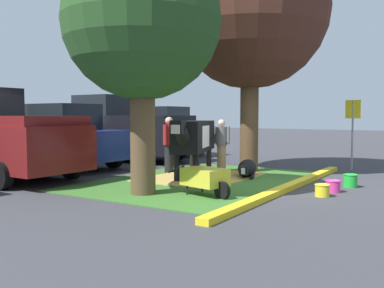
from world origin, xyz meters
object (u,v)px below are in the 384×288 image
(bucket_green, at_px, (350,180))
(cow_holstein, at_px, (193,137))
(shade_tree_left, at_px, (142,22))
(sedan_blue, at_px, (60,137))
(pickup_truck_black, at_px, (123,130))
(hatchback_white, at_px, (158,131))
(bucket_yellow, at_px, (322,190))
(wheelbarrow, at_px, (206,178))
(parking_sign, at_px, (353,121))
(person_visitor_near, at_px, (221,144))
(calf_lying, at_px, (247,169))
(bucket_pink, at_px, (333,186))
(shade_tree_right, at_px, (250,11))
(person_handler, at_px, (169,143))

(bucket_green, bearing_deg, cow_holstein, 101.67)
(bucket_green, bearing_deg, shade_tree_left, 133.49)
(sedan_blue, xyz_separation_m, pickup_truck_black, (2.98, 0.02, 0.13))
(sedan_blue, distance_m, hatchback_white, 5.35)
(pickup_truck_black, xyz_separation_m, hatchback_white, (2.37, 0.14, -0.13))
(shade_tree_left, bearing_deg, bucket_yellow, -60.91)
(bucket_yellow, bearing_deg, wheelbarrow, 121.82)
(parking_sign, bearing_deg, person_visitor_near, 129.19)
(parking_sign, distance_m, hatchback_white, 8.13)
(person_visitor_near, height_order, wheelbarrow, person_visitor_near)
(sedan_blue, xyz_separation_m, hatchback_white, (5.35, 0.16, 0.00))
(calf_lying, xyz_separation_m, bucket_yellow, (-1.66, -2.48, -0.10))
(shade_tree_left, height_order, sedan_blue, shade_tree_left)
(wheelbarrow, relative_size, bucket_pink, 4.80)
(shade_tree_right, xyz_separation_m, person_visitor_near, (-0.48, 0.66, -3.85))
(shade_tree_right, bearing_deg, wheelbarrow, -167.58)
(shade_tree_left, distance_m, wheelbarrow, 3.46)
(person_visitor_near, height_order, bucket_pink, person_visitor_near)
(shade_tree_right, height_order, bucket_yellow, shade_tree_right)
(person_visitor_near, distance_m, bucket_green, 3.96)
(sedan_blue, bearing_deg, shade_tree_left, -113.03)
(shade_tree_right, distance_m, cow_holstein, 4.17)
(bucket_yellow, bearing_deg, sedan_blue, 87.56)
(cow_holstein, bearing_deg, hatchback_white, 44.54)
(person_visitor_near, relative_size, hatchback_white, 0.35)
(bucket_pink, bearing_deg, person_handler, 83.84)
(calf_lying, height_order, person_handler, person_handler)
(wheelbarrow, xyz_separation_m, bucket_green, (2.77, -2.28, -0.23))
(hatchback_white, bearing_deg, sedan_blue, -178.27)
(shade_tree_left, bearing_deg, person_visitor_near, 4.72)
(bucket_yellow, bearing_deg, bucket_pink, -4.79)
(shade_tree_right, distance_m, sedan_blue, 6.98)
(bucket_green, bearing_deg, bucket_yellow, 171.21)
(shade_tree_right, bearing_deg, bucket_green, -111.50)
(parking_sign, distance_m, bucket_yellow, 5.03)
(shade_tree_left, bearing_deg, shade_tree_right, -4.11)
(calf_lying, xyz_separation_m, person_visitor_near, (0.60, 1.11, 0.59))
(calf_lying, distance_m, person_visitor_near, 1.39)
(calf_lying, bearing_deg, bucket_green, -93.40)
(shade_tree_left, height_order, shade_tree_right, shade_tree_right)
(person_visitor_near, height_order, sedan_blue, sedan_blue)
(cow_holstein, xyz_separation_m, calf_lying, (0.95, -1.12, -0.87))
(sedan_blue, bearing_deg, bucket_yellow, -92.44)
(calf_lying, height_order, pickup_truck_black, pickup_truck_black)
(wheelbarrow, xyz_separation_m, hatchback_white, (6.97, 6.47, 0.60))
(shade_tree_left, xyz_separation_m, wheelbarrow, (0.54, -1.21, -3.19))
(wheelbarrow, height_order, hatchback_white, hatchback_white)
(person_handler, relative_size, parking_sign, 0.76)
(parking_sign, relative_size, bucket_yellow, 6.67)
(bucket_yellow, distance_m, bucket_pink, 0.64)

